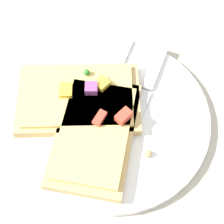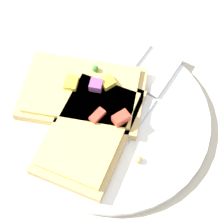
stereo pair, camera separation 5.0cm
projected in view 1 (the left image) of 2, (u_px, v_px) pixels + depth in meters
The scene contains 7 objects.
ground_plane at pixel (112, 120), 0.52m from camera, with size 4.00×4.00×0.00m, color #BCB29E.
plate at pixel (112, 118), 0.52m from camera, with size 0.27×0.27×0.01m.
fork at pixel (100, 104), 0.52m from camera, with size 0.21×0.11×0.01m.
knife at pixel (145, 94), 0.52m from camera, with size 0.20×0.10×0.01m.
pizza_slice_main at pixel (95, 134), 0.49m from camera, with size 0.19×0.17×0.03m.
pizza_slice_corner at pixel (79, 98), 0.51m from camera, with size 0.20×0.19×0.03m.
crumb_scatter at pixel (120, 109), 0.51m from camera, with size 0.05×0.13×0.01m.
Camera 1 is at (0.17, 0.17, 0.46)m, focal length 60.00 mm.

